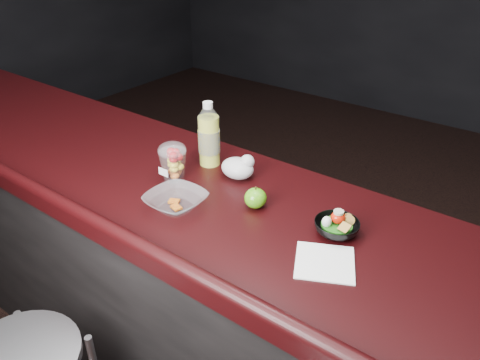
# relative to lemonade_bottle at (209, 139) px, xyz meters

# --- Properties ---
(counter) EXTENTS (4.06, 0.71, 1.02)m
(counter) POSITION_rel_lemonade_bottle_xyz_m (0.18, -0.17, -0.61)
(counter) COLOR black
(counter) RESTS_ON ground
(lemonade_bottle) EXTENTS (0.08, 0.08, 0.25)m
(lemonade_bottle) POSITION_rel_lemonade_bottle_xyz_m (0.00, 0.00, 0.00)
(lemonade_bottle) COLOR #CCD637
(lemonade_bottle) RESTS_ON counter
(fruit_cup) EXTENTS (0.10, 0.10, 0.14)m
(fruit_cup) POSITION_rel_lemonade_bottle_xyz_m (-0.03, -0.17, -0.03)
(fruit_cup) COLOR white
(fruit_cup) RESTS_ON counter
(green_apple) EXTENTS (0.07, 0.07, 0.08)m
(green_apple) POSITION_rel_lemonade_bottle_xyz_m (0.32, -0.14, -0.07)
(green_apple) COLOR #26870F
(green_apple) RESTS_ON counter
(plastic_bag) EXTENTS (0.12, 0.10, 0.09)m
(plastic_bag) POSITION_rel_lemonade_bottle_xyz_m (0.15, -0.02, -0.06)
(plastic_bag) COLOR silver
(plastic_bag) RESTS_ON counter
(snack_bowl) EXTENTS (0.17, 0.17, 0.07)m
(snack_bowl) POSITION_rel_lemonade_bottle_xyz_m (0.59, -0.12, -0.08)
(snack_bowl) COLOR black
(snack_bowl) RESTS_ON counter
(takeout_bowl) EXTENTS (0.19, 0.19, 0.05)m
(takeout_bowl) POSITION_rel_lemonade_bottle_xyz_m (0.11, -0.30, -0.08)
(takeout_bowl) COLOR silver
(takeout_bowl) RESTS_ON counter
(paper_napkin) EXTENTS (0.21, 0.21, 0.00)m
(paper_napkin) POSITION_rel_lemonade_bottle_xyz_m (0.63, -0.26, -0.10)
(paper_napkin) COLOR white
(paper_napkin) RESTS_ON counter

